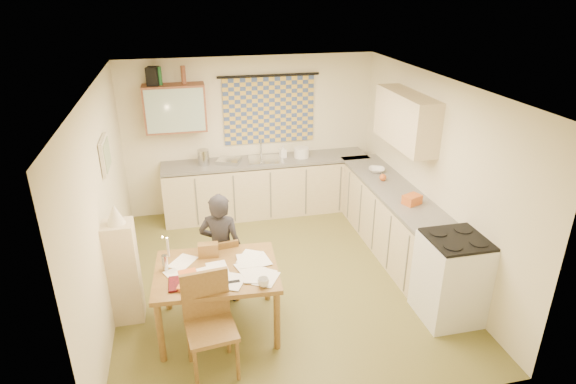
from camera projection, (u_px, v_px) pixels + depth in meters
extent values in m
cube|color=brown|center=(281.00, 278.00, 6.26)|extent=(4.00, 4.50, 0.02)
cube|color=white|center=(279.00, 83.00, 5.24)|extent=(4.00, 4.50, 0.02)
cube|color=beige|center=(251.00, 135.00, 7.77)|extent=(4.00, 0.02, 2.50)
cube|color=beige|center=(340.00, 301.00, 3.73)|extent=(4.00, 0.02, 2.50)
cube|color=beige|center=(103.00, 205.00, 5.34)|extent=(0.02, 4.50, 2.50)
cube|color=beige|center=(433.00, 175.00, 6.16)|extent=(0.02, 4.50, 2.50)
cube|color=#364C82|center=(269.00, 110.00, 7.63)|extent=(1.45, 0.03, 1.05)
cylinder|color=black|center=(269.00, 76.00, 7.39)|extent=(1.60, 0.04, 0.04)
cube|color=brown|center=(175.00, 108.00, 7.15)|extent=(0.90, 0.34, 0.70)
cube|color=#99B2A5|center=(175.00, 111.00, 7.00)|extent=(0.84, 0.02, 0.64)
cube|color=#CDB78C|center=(406.00, 119.00, 6.37)|extent=(0.34, 1.30, 0.70)
cube|color=beige|center=(105.00, 155.00, 5.52)|extent=(0.04, 0.50, 0.40)
cube|color=#B8BCA4|center=(107.00, 155.00, 5.53)|extent=(0.01, 0.42, 0.32)
cube|color=#CDB78C|center=(267.00, 188.00, 7.86)|extent=(3.30, 0.60, 0.86)
cube|color=#5C5A57|center=(267.00, 161.00, 7.67)|extent=(3.30, 0.62, 0.04)
cube|color=#CDB78C|center=(394.00, 223.00, 6.73)|extent=(0.60, 2.95, 0.86)
cube|color=#5C5A57|center=(397.00, 192.00, 6.54)|extent=(0.62, 2.95, 0.04)
cube|color=white|center=(451.00, 279.00, 5.35)|extent=(0.65, 0.65, 0.98)
cube|color=black|center=(458.00, 239.00, 5.15)|extent=(0.62, 0.62, 0.03)
cube|color=silver|center=(266.00, 162.00, 7.68)|extent=(0.60, 0.51, 0.10)
cylinder|color=silver|center=(261.00, 148.00, 7.76)|extent=(0.04, 0.04, 0.28)
cube|color=silver|center=(229.00, 161.00, 7.53)|extent=(0.44, 0.41, 0.06)
cylinder|color=silver|center=(203.00, 157.00, 7.41)|extent=(0.20, 0.20, 0.24)
cylinder|color=white|center=(301.00, 152.00, 7.75)|extent=(0.28, 0.28, 0.16)
imported|color=white|center=(283.00, 151.00, 7.72)|extent=(0.13, 0.13, 0.21)
imported|color=white|center=(377.00, 170.00, 7.17)|extent=(0.39, 0.39, 0.06)
cube|color=#C45B22|center=(412.00, 200.00, 6.12)|extent=(0.26, 0.23, 0.12)
sphere|color=#C45B22|center=(383.00, 177.00, 6.84)|extent=(0.10, 0.10, 0.10)
cube|color=black|center=(153.00, 76.00, 6.90)|extent=(0.20, 0.23, 0.26)
cylinder|color=#195926|center=(159.00, 76.00, 6.92)|extent=(0.07, 0.07, 0.26)
cylinder|color=brown|center=(183.00, 75.00, 6.99)|extent=(0.09, 0.09, 0.26)
cube|color=brown|center=(216.00, 271.00, 5.06)|extent=(1.35, 1.06, 0.05)
cube|color=brown|center=(220.00, 268.00, 5.73)|extent=(0.43, 0.43, 0.04)
cube|color=brown|center=(223.00, 258.00, 5.49)|extent=(0.37, 0.09, 0.41)
cube|color=brown|center=(211.00, 330.00, 4.56)|extent=(0.51, 0.51, 0.04)
cube|color=brown|center=(205.00, 294.00, 4.63)|extent=(0.46, 0.10, 0.50)
imported|color=black|center=(221.00, 248.00, 5.59)|extent=(0.70, 0.63, 1.37)
cube|color=#CDB78C|center=(124.00, 272.00, 5.27)|extent=(0.32, 0.30, 1.21)
cone|color=beige|center=(115.00, 214.00, 4.99)|extent=(0.20, 0.20, 0.22)
cube|color=brown|center=(208.00, 250.00, 5.26)|extent=(0.23, 0.12, 0.16)
imported|color=white|center=(263.00, 282.00, 4.76)|extent=(0.16, 0.16, 0.09)
imported|color=maroon|center=(168.00, 285.00, 4.78)|extent=(0.20, 0.27, 0.02)
imported|color=#C45B22|center=(179.00, 278.00, 4.90)|extent=(0.25, 0.30, 0.02)
cube|color=#C45B22|center=(183.00, 288.00, 4.71)|extent=(0.14, 0.11, 0.04)
cube|color=black|center=(233.00, 282.00, 4.83)|extent=(0.13, 0.05, 0.02)
cylinder|color=silver|center=(165.00, 263.00, 5.00)|extent=(0.06, 0.06, 0.18)
cylinder|color=white|center=(168.00, 247.00, 4.91)|extent=(0.03, 0.03, 0.22)
sphere|color=#FFCC66|center=(162.00, 237.00, 4.85)|extent=(0.02, 0.02, 0.02)
cube|color=white|center=(262.00, 276.00, 4.94)|extent=(0.35, 0.36, 0.00)
cube|color=white|center=(218.00, 269.00, 5.06)|extent=(0.24, 0.32, 0.00)
cube|color=white|center=(183.00, 262.00, 5.18)|extent=(0.34, 0.36, 0.00)
cube|color=white|center=(266.00, 278.00, 4.89)|extent=(0.33, 0.36, 0.00)
cube|color=white|center=(209.00, 274.00, 4.97)|extent=(0.27, 0.34, 0.00)
cube|color=white|center=(178.00, 275.00, 4.94)|extent=(0.32, 0.36, 0.00)
cube|color=white|center=(233.00, 281.00, 4.83)|extent=(0.32, 0.36, 0.00)
cube|color=white|center=(259.00, 260.00, 5.21)|extent=(0.26, 0.33, 0.00)
cube|color=white|center=(248.00, 268.00, 5.05)|extent=(0.28, 0.34, 0.00)
cube|color=white|center=(255.00, 275.00, 4.93)|extent=(0.28, 0.34, 0.00)
cube|color=white|center=(250.00, 257.00, 5.25)|extent=(0.33, 0.36, 0.00)
cube|color=white|center=(247.00, 260.00, 5.18)|extent=(0.21, 0.30, 0.00)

